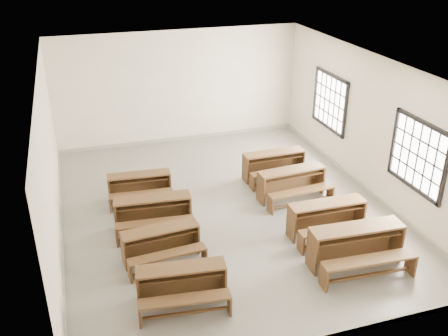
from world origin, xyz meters
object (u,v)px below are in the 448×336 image
object	(u,v)px
desk_set_5	(328,216)
desk_set_7	(274,163)
desk_set_2	(153,211)
desk_set_1	(161,242)
desk_set_4	(357,244)
desk_set_0	(182,282)
desk_set_3	(140,185)
desk_set_6	(292,182)

from	to	relation	value
desk_set_5	desk_set_7	size ratio (longest dim) A/B	1.03
desk_set_2	desk_set_7	xyz separation A→B (m)	(3.28, 1.41, -0.01)
desk_set_1	desk_set_4	world-z (taller)	desk_set_4
desk_set_4	desk_set_5	xyz separation A→B (m)	(-0.01, 1.09, -0.04)
desk_set_4	desk_set_7	size ratio (longest dim) A/B	1.16
desk_set_0	desk_set_7	world-z (taller)	desk_set_7
desk_set_0	desk_set_3	distance (m)	3.70
desk_set_4	desk_set_5	distance (m)	1.09
desk_set_5	desk_set_7	bearing A→B (deg)	91.47
desk_set_3	desk_set_7	distance (m)	3.36
desk_set_2	desk_set_7	bearing A→B (deg)	28.35
desk_set_1	desk_set_7	xyz separation A→B (m)	(3.33, 2.53, 0.02)
desk_set_0	desk_set_7	size ratio (longest dim) A/B	1.01
desk_set_2	desk_set_7	distance (m)	3.57
desk_set_2	desk_set_1	bearing A→B (deg)	-87.30
desk_set_2	desk_set_6	bearing A→B (deg)	11.06
desk_set_1	desk_set_6	world-z (taller)	desk_set_6
desk_set_4	desk_set_7	bearing A→B (deg)	93.96
desk_set_6	desk_set_7	size ratio (longest dim) A/B	1.06
desk_set_2	desk_set_3	size ratio (longest dim) A/B	1.11
desk_set_0	desk_set_5	bearing A→B (deg)	25.46
desk_set_3	desk_set_4	bearing A→B (deg)	-42.76
desk_set_3	desk_set_7	world-z (taller)	desk_set_7
desk_set_0	desk_set_2	size ratio (longest dim) A/B	0.95
desk_set_3	desk_set_7	size ratio (longest dim) A/B	0.95
desk_set_2	desk_set_6	xyz separation A→B (m)	(3.28, 0.34, 0.00)
desk_set_2	desk_set_3	xyz separation A→B (m)	(-0.07, 1.31, -0.04)
desk_set_1	desk_set_7	bearing A→B (deg)	32.59
desk_set_2	desk_set_6	size ratio (longest dim) A/B	1.00
desk_set_5	desk_set_6	size ratio (longest dim) A/B	0.97
desk_set_0	desk_set_6	bearing A→B (deg)	46.88
desk_set_5	desk_set_6	world-z (taller)	desk_set_5
desk_set_5	desk_set_2	bearing A→B (deg)	159.73
desk_set_4	desk_set_5	size ratio (longest dim) A/B	1.13
desk_set_6	desk_set_0	bearing A→B (deg)	-144.16
desk_set_1	desk_set_2	world-z (taller)	desk_set_2
desk_set_1	desk_set_3	world-z (taller)	desk_set_1
desk_set_0	desk_set_5	distance (m)	3.45
desk_set_3	desk_set_0	bearing A→B (deg)	-83.71
desk_set_1	desk_set_7	distance (m)	4.18
desk_set_3	desk_set_2	bearing A→B (deg)	-82.32
desk_set_0	desk_set_2	xyz separation A→B (m)	(-0.05, 2.39, 0.02)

